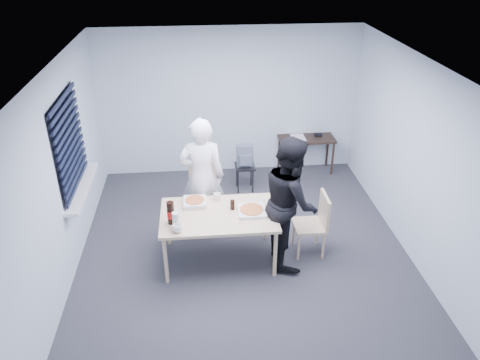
{
  "coord_description": "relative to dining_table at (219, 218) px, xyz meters",
  "views": [
    {
      "loc": [
        -0.56,
        -5.29,
        3.99
      ],
      "look_at": [
        -0.04,
        0.1,
        1.05
      ],
      "focal_mm": 35.0,
      "sensor_mm": 36.0,
      "label": 1
    }
  ],
  "objects": [
    {
      "name": "pizza_box_a",
      "position": [
        -0.3,
        0.26,
        0.1
      ],
      "size": [
        0.3,
        0.3,
        0.07
      ],
      "rotation": [
        0.0,
        0.0,
        -0.34
      ],
      "color": "silver",
      "rests_on": "dining_table"
    },
    {
      "name": "side_table",
      "position": [
        1.72,
        2.47,
        -0.08
      ],
      "size": [
        1.0,
        0.44,
        0.66
      ],
      "color": "#322019",
      "rests_on": "ground"
    },
    {
      "name": "mug_a",
      "position": [
        -0.52,
        -0.36,
        0.11
      ],
      "size": [
        0.17,
        0.17,
        0.1
      ],
      "primitive_type": "imported",
      "rotation": [
        0.0,
        0.0,
        0.52
      ],
      "color": "white",
      "rests_on": "dining_table"
    },
    {
      "name": "cola_glass",
      "position": [
        0.19,
        0.09,
        0.13
      ],
      "size": [
        0.07,
        0.07,
        0.13
      ],
      "primitive_type": "cylinder",
      "rotation": [
        0.0,
        0.0,
        0.16
      ],
      "color": "black",
      "rests_on": "dining_table"
    },
    {
      "name": "rubber_band",
      "position": [
        0.27,
        -0.24,
        0.06
      ],
      "size": [
        0.07,
        0.07,
        0.0
      ],
      "primitive_type": "torus",
      "rotation": [
        0.0,
        0.0,
        0.43
      ],
      "color": "red",
      "rests_on": "dining_table"
    },
    {
      "name": "soda_bottle",
      "position": [
        -0.6,
        -0.16,
        0.2
      ],
      "size": [
        0.1,
        0.1,
        0.3
      ],
      "rotation": [
        0.0,
        0.0,
        -0.27
      ],
      "color": "black",
      "rests_on": "dining_table"
    },
    {
      "name": "dining_table",
      "position": [
        0.0,
        0.0,
        0.0
      ],
      "size": [
        1.5,
        0.95,
        0.73
      ],
      "color": "beige",
      "rests_on": "ground"
    },
    {
      "name": "papers",
      "position": [
        1.57,
        2.5,
        -0.0
      ],
      "size": [
        0.26,
        0.34,
        0.01
      ],
      "primitive_type": "cube",
      "rotation": [
        0.0,
        0.0,
        -0.06
      ],
      "color": "white",
      "rests_on": "side_table"
    },
    {
      "name": "mug_b",
      "position": [
        0.0,
        0.36,
        0.11
      ],
      "size": [
        0.1,
        0.1,
        0.09
      ],
      "primitive_type": "imported",
      "color": "white",
      "rests_on": "dining_table"
    },
    {
      "name": "person_white",
      "position": [
        -0.19,
        0.73,
        0.22
      ],
      "size": [
        0.65,
        0.42,
        1.77
      ],
      "primitive_type": "imported",
      "rotation": [
        0.0,
        0.0,
        3.14
      ],
      "color": "white",
      "rests_on": "ground"
    },
    {
      "name": "person_black",
      "position": [
        0.93,
        -0.04,
        0.22
      ],
      "size": [
        0.47,
        0.86,
        1.77
      ],
      "primitive_type": "imported",
      "rotation": [
        0.0,
        0.0,
        1.57
      ],
      "color": "black",
      "rests_on": "ground"
    },
    {
      "name": "chair_far",
      "position": [
        -0.18,
        1.11,
        -0.16
      ],
      "size": [
        0.42,
        0.42,
        0.89
      ],
      "color": "beige",
      "rests_on": "ground"
    },
    {
      "name": "stool",
      "position": [
        0.54,
        1.89,
        -0.32
      ],
      "size": [
        0.33,
        0.33,
        0.46
      ],
      "color": "black",
      "rests_on": "ground"
    },
    {
      "name": "backpack",
      "position": [
        0.54,
        1.88,
        -0.03
      ],
      "size": [
        0.27,
        0.2,
        0.38
      ],
      "rotation": [
        0.0,
        0.0,
        -0.25
      ],
      "color": "slate",
      "rests_on": "stool"
    },
    {
      "name": "plastic_cups",
      "position": [
        -0.54,
        -0.26,
        0.16
      ],
      "size": [
        0.1,
        0.1,
        0.21
      ],
      "primitive_type": "cylinder",
      "rotation": [
        0.0,
        0.0,
        0.09
      ],
      "color": "silver",
      "rests_on": "dining_table"
    },
    {
      "name": "black_box",
      "position": [
        1.94,
        2.52,
        0.02
      ],
      "size": [
        0.14,
        0.12,
        0.05
      ],
      "primitive_type": "cube",
      "rotation": [
        0.0,
        0.0,
        -0.25
      ],
      "color": "black",
      "rests_on": "side_table"
    },
    {
      "name": "pizza_box_b",
      "position": [
        0.43,
        -0.0,
        0.08
      ],
      "size": [
        0.36,
        0.36,
        0.05
      ],
      "rotation": [
        0.0,
        0.0,
        -0.0
      ],
      "color": "silver",
      "rests_on": "dining_table"
    },
    {
      "name": "chair_right",
      "position": [
        1.31,
        0.05,
        -0.16
      ],
      "size": [
        0.42,
        0.42,
        0.89
      ],
      "color": "beige",
      "rests_on": "ground"
    },
    {
      "name": "room",
      "position": [
        -1.85,
        0.59,
        0.77
      ],
      "size": [
        5.0,
        5.0,
        5.0
      ],
      "color": "#2F2E33",
      "rests_on": "ground"
    }
  ]
}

